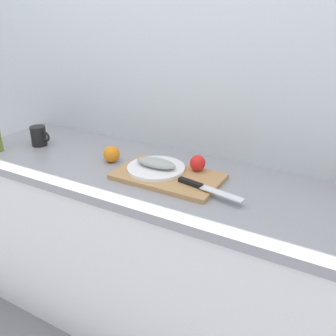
# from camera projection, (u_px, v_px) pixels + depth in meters

# --- Properties ---
(ground_plane) EXTENTS (12.00, 12.00, 0.00)m
(ground_plane) POSITION_uv_depth(u_px,v_px,m) (157.00, 323.00, 1.98)
(ground_plane) COLOR slate
(back_wall) EXTENTS (3.20, 0.05, 2.50)m
(back_wall) POSITION_uv_depth(u_px,v_px,m) (188.00, 81.00, 1.72)
(back_wall) COLOR silver
(back_wall) RESTS_ON ground_plane
(kitchen_counter) EXTENTS (2.00, 0.60, 0.90)m
(kitchen_counter) POSITION_uv_depth(u_px,v_px,m) (155.00, 256.00, 1.79)
(kitchen_counter) COLOR white
(kitchen_counter) RESTS_ON ground_plane
(cutting_board) EXTENTS (0.45, 0.26, 0.02)m
(cutting_board) POSITION_uv_depth(u_px,v_px,m) (168.00, 177.00, 1.55)
(cutting_board) COLOR tan
(cutting_board) RESTS_ON kitchen_counter
(white_plate) EXTENTS (0.25, 0.25, 0.01)m
(white_plate) POSITION_uv_depth(u_px,v_px,m) (156.00, 168.00, 1.59)
(white_plate) COLOR white
(white_plate) RESTS_ON cutting_board
(fish_fillet) EXTENTS (0.19, 0.08, 0.04)m
(fish_fillet) POSITION_uv_depth(u_px,v_px,m) (156.00, 163.00, 1.58)
(fish_fillet) COLOR #999E99
(fish_fillet) RESTS_ON white_plate
(chef_knife) EXTENTS (0.29, 0.08, 0.02)m
(chef_knife) POSITION_uv_depth(u_px,v_px,m) (201.00, 187.00, 1.43)
(chef_knife) COLOR silver
(chef_knife) RESTS_ON cutting_board
(tomato_0) EXTENTS (0.07, 0.07, 0.07)m
(tomato_0) POSITION_uv_depth(u_px,v_px,m) (198.00, 163.00, 1.57)
(tomato_0) COLOR red
(tomato_0) RESTS_ON cutting_board
(coffee_mug_0) EXTENTS (0.12, 0.08, 0.10)m
(coffee_mug_0) POSITION_uv_depth(u_px,v_px,m) (39.00, 136.00, 1.90)
(coffee_mug_0) COLOR black
(coffee_mug_0) RESTS_ON kitchen_counter
(orange_1) EXTENTS (0.08, 0.08, 0.08)m
(orange_1) POSITION_uv_depth(u_px,v_px,m) (112.00, 154.00, 1.71)
(orange_1) COLOR orange
(orange_1) RESTS_ON kitchen_counter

